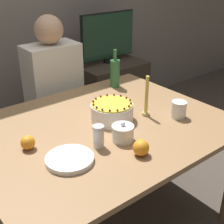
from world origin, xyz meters
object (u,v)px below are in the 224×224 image
sugar_bowl (123,133)px  tv_monitor (108,37)px  cake (112,111)px  candle (146,100)px  sugar_shaker (99,136)px  person_man_blue_shirt (55,105)px  bottle (115,73)px

sugar_bowl → tv_monitor: tv_monitor is taller
cake → tv_monitor: size_ratio=0.40×
sugar_bowl → candle: (0.29, 0.13, 0.06)m
sugar_bowl → candle: candle is taller
sugar_shaker → person_man_blue_shirt: (0.26, 0.94, -0.25)m
cake → person_man_blue_shirt: size_ratio=0.20×
candle → person_man_blue_shirt: 0.90m
sugar_bowl → person_man_blue_shirt: person_man_blue_shirt is taller
sugar_bowl → bottle: size_ratio=0.42×
sugar_shaker → bottle: (0.58, 0.59, 0.05)m
sugar_bowl → sugar_shaker: 0.14m
person_man_blue_shirt → tv_monitor: person_man_blue_shirt is taller
sugar_bowl → candle: size_ratio=0.47×
sugar_bowl → candle: bearing=24.5°
candle → tv_monitor: bearing=62.0°
bottle → person_man_blue_shirt: bearing=132.3°
sugar_shaker → sugar_bowl: bearing=-10.2°
cake → sugar_shaker: 0.30m
sugar_shaker → bottle: size_ratio=0.43×
bottle → tv_monitor: size_ratio=0.45×
bottle → person_man_blue_shirt: (-0.32, 0.35, -0.29)m
cake → candle: 0.22m
cake → bottle: (0.35, 0.40, 0.05)m
cake → sugar_shaker: sugar_shaker is taller
bottle → tv_monitor: tv_monitor is taller
candle → cake: bearing=157.4°
person_man_blue_shirt → bottle: bearing=132.3°
sugar_shaker → bottle: bottle is taller
sugar_shaker → candle: (0.43, 0.11, 0.04)m
cake → tv_monitor: tv_monitor is taller
tv_monitor → sugar_shaker: bearing=-129.5°
cake → person_man_blue_shirt: 0.79m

